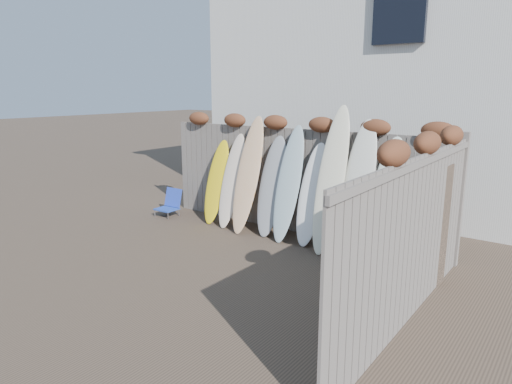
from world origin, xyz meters
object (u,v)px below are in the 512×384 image
Objects in this scene: beach_chair at (170,203)px; lattice_panel at (432,233)px; wooden_crate at (387,271)px; surfboard_0 at (216,182)px.

lattice_panel reaches higher than beach_chair.
wooden_crate is 0.35× the size of surfboard_0.
beach_chair is 5.36m from wooden_crate.
lattice_panel is 4.66m from surfboard_0.
wooden_crate is at bearing -16.01° from surfboard_0.
lattice_panel is at bearing 33.78° from wooden_crate.
lattice_panel is 0.97× the size of surfboard_0.
lattice_panel reaches higher than surfboard_0.
wooden_crate reaches higher than beach_chair.
surfboard_0 is (-4.11, 1.20, 0.54)m from wooden_crate.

